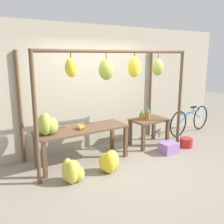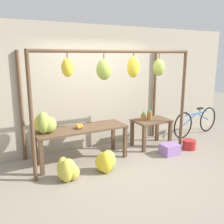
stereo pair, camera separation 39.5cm
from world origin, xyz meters
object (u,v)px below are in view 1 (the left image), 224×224
Objects in this scene: pineapple_cluster at (145,114)px; banana_pile_ground_right at (109,162)px; banana_pile_ground_left at (73,172)px; blue_bucket at (186,142)px; orange_pile at (81,127)px; parked_bicycle at (190,120)px; fruit_crate_white at (169,148)px; banana_pile_on_table at (46,125)px.

banana_pile_ground_right is (-1.47, -0.76, -0.57)m from pineapple_cluster.
banana_pile_ground_left is 1.57× the size of blue_bucket.
banana_pile_ground_left is (-0.48, -0.66, -0.56)m from orange_pile.
banana_pile_ground_right reaches higher than blue_bucket.
blue_bucket is at bearing -143.10° from parked_bicycle.
parked_bicycle is at bearing 25.55° from fruit_crate_white.
orange_pile is (0.68, -0.02, -0.14)m from banana_pile_on_table.
fruit_crate_white is 1.25× the size of blue_bucket.
blue_bucket is (0.62, 0.04, -0.01)m from fruit_crate_white.
orange_pile is at bearing -1.52° from banana_pile_on_table.
parked_bicycle is (3.91, 0.81, 0.18)m from banana_pile_ground_left.
fruit_crate_white is at bearing -13.53° from banana_pile_on_table.
fruit_crate_white is 1.75m from parked_bicycle.
fruit_crate_white is at bearing -176.41° from blue_bucket.
pineapple_cluster is 0.70× the size of banana_pile_ground_right.
banana_pile_ground_left is at bearing -74.06° from banana_pile_on_table.
banana_pile_ground_right is 1.23× the size of fruit_crate_white.
pineapple_cluster reaches higher than orange_pile.
pineapple_cluster is 2.40m from banana_pile_ground_left.
orange_pile is 0.09× the size of parked_bicycle.
pineapple_cluster is 0.68× the size of banana_pile_ground_left.
banana_pile_on_table is at bearing -178.48° from pineapple_cluster.
banana_pile_ground_right is at bearing -176.94° from fruit_crate_white.
pineapple_cluster is 1.08× the size of blue_bucket.
orange_pile is at bearing 162.33° from fruit_crate_white.
parked_bicycle is (1.56, 0.75, 0.25)m from fruit_crate_white.
orange_pile is 0.43× the size of fruit_crate_white.
orange_pile is at bearing 53.74° from banana_pile_ground_left.
fruit_crate_white is (2.35, 0.07, -0.07)m from banana_pile_ground_left.
orange_pile reaches higher than banana_pile_ground_left.
banana_pile_ground_right is 1.54× the size of blue_bucket.
banana_pile_ground_right is at bearing -165.32° from parked_bicycle.
parked_bicycle is (3.42, 0.15, -0.38)m from orange_pile.
blue_bucket is at bearing 3.21° from banana_pile_ground_right.
banana_pile_on_table is 2.40m from pineapple_cluster.
banana_pile_on_table is 1.35m from banana_pile_ground_right.
fruit_crate_white is at bearing 1.64° from banana_pile_ground_left.
orange_pile is 2.06m from fruit_crate_white.
banana_pile_ground_right is 0.26× the size of parked_bicycle.
banana_pile_on_table is 1.25× the size of fruit_crate_white.
banana_pile_on_table reaches higher than parked_bicycle.
blue_bucket is 0.17× the size of parked_bicycle.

